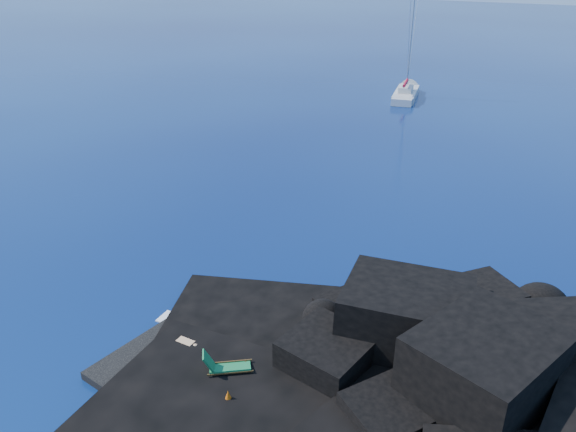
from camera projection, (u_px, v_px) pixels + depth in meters
name	position (u px, v px, depth m)	size (l,w,h in m)	color
ground	(122.00, 351.00, 23.20)	(400.00, 400.00, 0.00)	#030A37
headland	(455.00, 425.00, 19.54)	(24.00, 24.00, 3.60)	black
beach	(216.00, 382.00, 21.51)	(8.50, 6.00, 0.70)	black
surf_foam	(287.00, 325.00, 24.79)	(10.00, 8.00, 0.06)	white
sailboat	(405.00, 98.00, 64.09)	(2.37, 11.30, 11.84)	silver
deck_chair	(230.00, 362.00, 21.08)	(1.77, 0.77, 1.22)	#176A38
towel	(186.00, 346.00, 22.88)	(2.00, 0.95, 0.05)	white
sunbather	(186.00, 343.00, 22.81)	(1.90, 0.49, 0.27)	#E2AB76
marker_cone	(228.00, 397.00, 19.84)	(0.40, 0.40, 0.61)	#D55A0B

